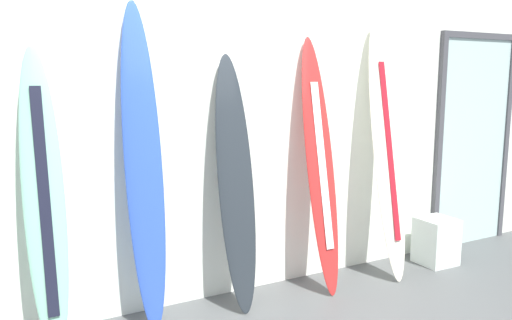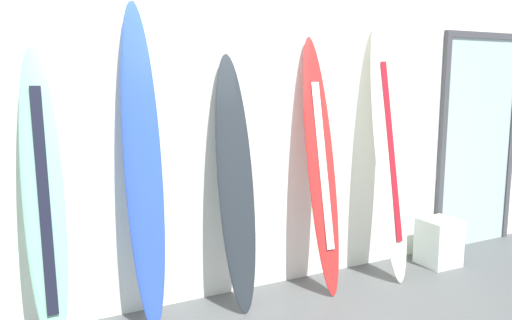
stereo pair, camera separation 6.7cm
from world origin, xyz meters
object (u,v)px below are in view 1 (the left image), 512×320
Objects in this scene: surfboard_cobalt at (144,167)px; surfboard_charcoal at (236,183)px; surfboard_seafoam at (44,204)px; surfboard_ivory at (387,151)px; glass_door at (473,137)px; surfboard_crimson at (320,165)px; display_block_center at (436,241)px.

surfboard_charcoal is (0.67, -0.04, -0.17)m from surfboard_cobalt.
surfboard_seafoam is at bearing -177.51° from surfboard_cobalt.
surfboard_ivory is (1.41, -0.05, 0.15)m from surfboard_charcoal.
surfboard_charcoal is 2.82m from glass_door.
glass_door is at bearing 6.37° from surfboard_crimson.
surfboard_cobalt is 1.02× the size of surfboard_ivory.
surfboard_seafoam is 1.31m from surfboard_charcoal.
surfboard_cobalt is 2.08m from surfboard_ivory.
surfboard_cobalt is 1.04× the size of glass_door.
surfboard_crimson reaches higher than surfboard_seafoam.
display_block_center is (3.33, -0.09, -0.73)m from surfboard_seafoam.
display_block_center is at bearing -159.42° from glass_door.
surfboard_charcoal is 4.40× the size of display_block_center.
surfboard_seafoam is at bearing 179.52° from surfboard_charcoal.
surfboard_seafoam is 4.12m from glass_door.
surfboard_crimson is 2.08m from glass_door.
glass_door is at bearing 10.53° from surfboard_ivory.
surfboard_seafoam is 0.88× the size of surfboard_ivory.
surfboard_charcoal is at bearing 178.64° from surfboard_crimson.
surfboard_cobalt reaches higher than surfboard_seafoam.
surfboard_seafoam is at bearing 178.78° from surfboard_ivory.
surfboard_cobalt is 1.09× the size of surfboard_crimson.
surfboard_seafoam reaches higher than display_block_center.
surfboard_ivory is at bearing -1.91° from surfboard_charcoal.
surfboard_charcoal is at bearing 178.09° from surfboard_ivory.
glass_door is (0.79, 0.30, 0.89)m from display_block_center.
surfboard_cobalt is at bearing 176.70° from surfboard_charcoal.
glass_door is (4.11, 0.20, 0.16)m from surfboard_seafoam.
surfboard_seafoam is 2.72m from surfboard_ivory.
surfboard_crimson is (0.74, -0.02, 0.08)m from surfboard_charcoal.
surfboard_charcoal reaches higher than display_block_center.
surfboard_crimson is at bearing 177.07° from display_block_center.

